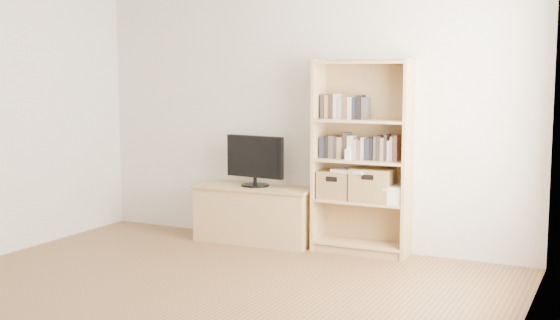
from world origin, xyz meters
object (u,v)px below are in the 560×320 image
Objects in this scene: bookshelf at (362,157)px; television at (255,161)px; basket_left at (337,185)px; tv_stand at (255,215)px; laptop at (353,171)px; baby_monitor at (348,155)px; basket_right at (373,185)px.

bookshelf reaches higher than television.
television reaches higher than basket_left.
tv_stand is at bearing -177.91° from bookshelf.
television is at bearing -175.24° from basket_left.
laptop reaches higher than tv_stand.
baby_monitor is 0.29× the size of laptop.
bookshelf is 5.18× the size of laptop.
tv_stand is at bearing -179.05° from baby_monitor.
basket_right reaches higher than tv_stand.
television is at bearing -179.05° from baby_monitor.
basket_right is (1.18, 0.06, -0.16)m from television.
tv_stand is 11.70× the size of baby_monitor.
bookshelf is 2.81× the size of television.
basket_left is at bearing 0.49° from tv_stand.
basket_left is 0.91× the size of laptop.
tv_stand is 3.19× the size of basket_right.
baby_monitor is 0.32× the size of basket_left.
laptop is (1.00, 0.04, -0.04)m from television.
basket_left is at bearing -179.23° from basket_right.
baby_monitor is (0.98, -0.04, 0.12)m from television.
television is 0.99m from baby_monitor.
basket_right is (0.11, -0.00, -0.25)m from bookshelf.
tv_stand is 1.24m from basket_right.
laptop is (0.16, -0.01, 0.14)m from basket_left.
television reaches higher than tv_stand.
tv_stand is 1.83× the size of television.
laptop is at bearing -164.88° from bookshelf.
baby_monitor is 0.27× the size of basket_right.
television reaches higher than baby_monitor.
baby_monitor is at bearing -31.74° from basket_left.
basket_right is at bearing -0.19° from tv_stand.
basket_right reaches higher than basket_left.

